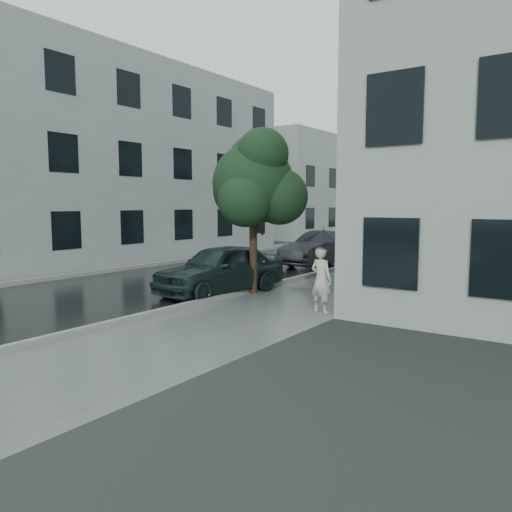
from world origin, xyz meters
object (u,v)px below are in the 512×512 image
Objects in this scene: pedestrian at (321,279)px; car_far at (323,248)px; car_near at (221,269)px; street_tree at (255,183)px; lamp_post at (355,193)px.

pedestrian is 0.36× the size of car_far.
street_tree is at bearing 47.38° from car_near.
street_tree is at bearing -79.70° from lamp_post.
car_far is (-1.36, 6.99, -2.51)m from street_tree.
pedestrian reaches higher than car_far.
car_far is at bearing 101.03° from street_tree.
pedestrian is at bearing -24.54° from street_tree.
lamp_post reaches higher than car_far.
lamp_post reaches higher than street_tree.
street_tree is 1.07× the size of car_far.
pedestrian reaches higher than car_near.
car_far is at bearing -51.08° from pedestrian.
lamp_post is at bearing 85.97° from car_near.
street_tree reaches higher than car_far.
lamp_post is 3.23m from car_far.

